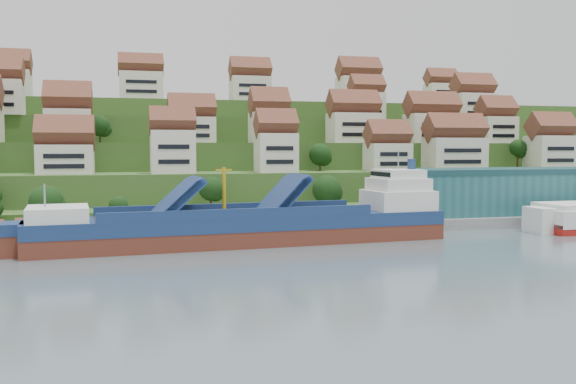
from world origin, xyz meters
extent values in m
plane|color=slate|center=(0.00, 0.00, 0.00)|extent=(300.00, 300.00, 0.00)
cube|color=gray|center=(20.00, 15.00, 1.10)|extent=(180.00, 14.00, 2.20)
cube|color=#2D4C1E|center=(0.00, 86.00, 2.00)|extent=(260.00, 128.00, 4.00)
cube|color=#2D4C1E|center=(0.00, 91.00, 5.50)|extent=(260.00, 118.00, 11.00)
cube|color=#2D4C1E|center=(0.00, 99.00, 9.00)|extent=(260.00, 102.00, 18.00)
cube|color=#2D4C1E|center=(0.00, 107.00, 12.50)|extent=(260.00, 86.00, 25.00)
cube|color=#2D4C1E|center=(0.00, 116.00, 15.50)|extent=(260.00, 68.00, 31.00)
cube|color=silver|center=(-48.87, 40.71, 14.22)|extent=(11.95, 8.57, 6.44)
cube|color=silver|center=(-25.74, 37.15, 15.84)|extent=(9.69, 7.03, 9.67)
cube|color=silver|center=(-1.74, 37.65, 15.55)|extent=(9.14, 7.62, 9.11)
cube|color=silver|center=(26.99, 38.78, 14.41)|extent=(10.23, 7.73, 6.82)
cube|color=silver|center=(45.40, 38.77, 15.12)|extent=(14.60, 8.26, 8.24)
cube|color=silver|center=(74.19, 39.34, 15.47)|extent=(11.45, 8.31, 8.93)
cube|color=silver|center=(-49.06, 54.41, 21.97)|extent=(10.63, 8.98, 7.94)
cube|color=silver|center=(-19.51, 54.96, 21.23)|extent=(11.37, 7.90, 6.46)
cube|color=silver|center=(0.05, 52.61, 21.89)|extent=(9.38, 8.56, 7.79)
cube|color=silver|center=(24.25, 55.80, 22.04)|extent=(13.15, 8.36, 8.07)
cube|color=silver|center=(46.71, 53.96, 22.04)|extent=(14.17, 8.18, 8.08)
cube|color=silver|center=(67.31, 54.74, 21.77)|extent=(9.90, 8.04, 7.53)
cube|color=silver|center=(-66.34, 67.17, 29.40)|extent=(11.05, 7.86, 8.79)
cube|color=silver|center=(33.78, 70.37, 28.99)|extent=(9.68, 7.14, 7.97)
cube|color=silver|center=(69.03, 70.37, 29.19)|extent=(12.11, 8.47, 8.39)
cube|color=silver|center=(-67.06, 87.17, 34.74)|extent=(11.36, 8.03, 7.49)
cube|color=silver|center=(-30.80, 89.30, 35.12)|extent=(12.63, 7.51, 8.24)
cube|color=silver|center=(2.41, 89.12, 34.87)|extent=(12.10, 8.15, 7.74)
cube|color=silver|center=(38.29, 88.82, 35.29)|extent=(13.27, 8.73, 8.58)
cube|color=silver|center=(69.57, 91.96, 34.75)|extent=(10.32, 7.05, 7.50)
ellipsoid|color=#163712|center=(7.08, 26.11, 7.46)|extent=(6.48, 6.48, 6.48)
ellipsoid|color=#163712|center=(-18.67, 26.29, 8.10)|extent=(5.19, 5.19, 5.19)
ellipsoid|color=#163712|center=(54.42, 43.11, 15.13)|extent=(4.98, 4.98, 4.98)
ellipsoid|color=#163712|center=(66.80, 43.11, 16.73)|extent=(4.58, 4.58, 4.58)
ellipsoid|color=#163712|center=(11.04, 43.66, 15.07)|extent=(5.49, 5.49, 5.49)
ellipsoid|color=#163712|center=(42.47, 59.83, 23.97)|extent=(4.88, 4.88, 4.88)
ellipsoid|color=#163712|center=(-50.23, 59.38, 22.30)|extent=(5.55, 5.55, 5.55)
ellipsoid|color=#163712|center=(-41.98, 57.97, 22.21)|extent=(5.17, 5.17, 5.17)
ellipsoid|color=#163712|center=(6.16, 73.21, 30.16)|extent=(7.44, 7.44, 7.44)
ellipsoid|color=#163712|center=(36.43, 75.94, 29.94)|extent=(4.81, 4.81, 4.81)
ellipsoid|color=#163712|center=(38.57, 73.97, 28.76)|extent=(5.09, 5.09, 5.09)
ellipsoid|color=#163712|center=(-50.76, 19.00, 6.45)|extent=(6.47, 6.47, 6.47)
ellipsoid|color=#163712|center=(-37.63, 19.00, 5.60)|extent=(3.71, 3.71, 3.71)
cube|color=#256066|center=(52.00, 17.00, 7.20)|extent=(60.00, 15.00, 10.00)
cylinder|color=gray|center=(18.00, 10.00, 6.20)|extent=(0.16, 0.16, 8.00)
cube|color=maroon|center=(18.60, 10.00, 9.80)|extent=(1.20, 0.05, 0.80)
cube|color=white|center=(-54.00, 11.50, 2.10)|extent=(2.40, 2.20, 2.20)
cube|color=maroon|center=(-16.30, 0.15, 1.00)|extent=(73.07, 16.25, 4.65)
cube|color=navy|center=(-16.30, 0.15, 3.99)|extent=(73.08, 16.36, 2.42)
cube|color=silver|center=(-46.88, -2.02, 6.32)|extent=(10.02, 11.22, 2.42)
cube|color=#262628|center=(-18.15, 0.02, 5.20)|extent=(47.01, 12.74, 0.28)
cube|color=navy|center=(-28.35, -0.70, 8.36)|extent=(7.67, 10.72, 6.42)
cube|color=navy|center=(-9.81, 0.61, 8.36)|extent=(7.32, 10.70, 6.79)
cylinder|color=gold|center=(-20.01, -0.11, 9.29)|extent=(0.69, 0.69, 8.36)
cube|color=silver|center=(13.36, 2.25, 6.97)|extent=(11.87, 11.35, 3.72)
cube|color=silver|center=(13.36, 2.25, 9.94)|extent=(9.94, 10.11, 2.32)
cube|color=silver|center=(13.36, 2.25, 11.89)|extent=(8.01, 8.87, 1.67)
cylinder|color=navy|center=(16.14, 2.45, 13.66)|extent=(1.59, 1.59, 2.04)
camera|label=1|loc=(-37.06, -108.88, 16.88)|focal=40.00mm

